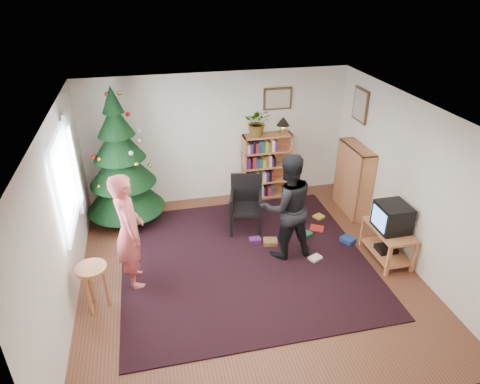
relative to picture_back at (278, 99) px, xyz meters
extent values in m
plane|color=brown|center=(-1.15, -2.48, -1.95)|extent=(5.00, 5.00, 0.00)
plane|color=white|center=(-1.15, -2.48, 0.55)|extent=(5.00, 5.00, 0.00)
cube|color=silver|center=(-1.15, 0.02, -0.70)|extent=(5.00, 0.02, 2.50)
cube|color=silver|center=(-1.15, -4.97, -0.70)|extent=(5.00, 0.02, 2.50)
cube|color=silver|center=(-3.65, -2.48, -0.70)|extent=(0.02, 5.00, 2.50)
cube|color=silver|center=(1.35, -2.48, -0.70)|extent=(0.02, 5.00, 2.50)
cube|color=black|center=(-1.15, -2.17, -1.94)|extent=(3.80, 3.60, 0.02)
cube|color=silver|center=(-3.62, -1.88, -0.45)|extent=(0.04, 1.20, 1.40)
cube|color=silver|center=(-3.58, -1.18, -0.45)|extent=(0.06, 0.35, 1.60)
cube|color=#4C3319|center=(0.00, 0.00, 0.00)|extent=(0.55, 0.03, 0.42)
cube|color=beige|center=(0.00, 0.00, 0.00)|extent=(0.47, 0.01, 0.34)
cube|color=#4C3319|center=(1.33, -0.73, 0.00)|extent=(0.03, 0.50, 0.60)
cube|color=beige|center=(1.33, -0.73, 0.00)|extent=(0.01, 0.42, 0.52)
cylinder|color=#3F2816|center=(-2.95, -0.51, -1.82)|extent=(0.13, 0.13, 0.27)
cone|color=black|center=(-2.95, -0.51, -1.30)|extent=(1.37, 1.37, 0.77)
cone|color=black|center=(-2.95, -0.51, -0.83)|extent=(1.15, 1.15, 0.69)
cone|color=black|center=(-2.95, -0.51, -0.41)|extent=(0.89, 0.89, 0.61)
cone|color=black|center=(-2.95, -0.51, -0.02)|extent=(0.62, 0.62, 0.53)
cone|color=black|center=(-2.95, -0.51, 0.32)|extent=(0.35, 0.35, 0.44)
cube|color=#C77947|center=(-0.21, -0.14, -1.30)|extent=(0.95, 0.30, 1.30)
cube|color=#C77947|center=(-0.21, -0.14, -0.66)|extent=(0.95, 0.30, 0.03)
cube|color=#C77947|center=(1.19, -1.08, -1.30)|extent=(0.30, 0.95, 1.30)
cube|color=#C77947|center=(1.19, -1.08, -0.66)|extent=(0.30, 0.95, 0.03)
cube|color=#C77947|center=(1.07, -2.61, -1.42)|extent=(0.49, 0.88, 0.04)
cube|color=#C77947|center=(0.86, -3.02, -1.69)|extent=(0.05, 0.05, 0.51)
cube|color=#C77947|center=(1.28, -3.02, -1.69)|extent=(0.05, 0.05, 0.51)
cube|color=#C77947|center=(0.86, -2.20, -1.69)|extent=(0.05, 0.05, 0.51)
cube|color=#C77947|center=(1.28, -2.20, -1.69)|extent=(0.05, 0.05, 0.51)
cube|color=#C77947|center=(1.07, -2.61, -1.83)|extent=(0.45, 0.84, 0.03)
cube|color=black|center=(1.07, -2.61, -1.77)|extent=(0.30, 0.25, 0.08)
cube|color=black|center=(1.07, -2.61, -1.19)|extent=(0.44, 0.49, 0.43)
cube|color=#558AE8|center=(0.84, -2.61, -1.19)|extent=(0.01, 0.38, 0.31)
cube|color=black|center=(-0.92, -1.33, -1.51)|extent=(0.66, 0.66, 0.05)
cube|color=black|center=(-0.92, -1.08, -1.23)|extent=(0.54, 0.19, 0.54)
cube|color=black|center=(-1.16, -1.57, -1.73)|extent=(0.06, 0.06, 0.44)
cube|color=black|center=(-0.68, -1.57, -1.73)|extent=(0.06, 0.06, 0.44)
cube|color=black|center=(-1.16, -1.09, -1.73)|extent=(0.06, 0.06, 0.44)
cube|color=black|center=(-0.68, -1.09, -1.73)|extent=(0.06, 0.06, 0.44)
cylinder|color=#C77947|center=(-3.35, -2.75, -1.30)|extent=(0.41, 0.41, 0.05)
cylinder|color=#C77947|center=(-3.20, -2.75, -1.63)|extent=(0.05, 0.05, 0.63)
cylinder|color=#C77947|center=(-3.42, -2.62, -1.63)|extent=(0.05, 0.05, 0.63)
cylinder|color=#C77947|center=(-3.42, -2.88, -1.63)|extent=(0.05, 0.05, 0.63)
imported|color=#D55557|center=(-2.84, -2.31, -1.07)|extent=(0.53, 0.70, 1.76)
imported|color=black|center=(-0.47, -2.14, -1.08)|extent=(0.89, 0.72, 1.75)
imported|color=gray|center=(-0.41, -0.14, -0.38)|extent=(0.57, 0.52, 0.53)
cylinder|color=#A57F33|center=(0.09, -0.14, -0.60)|extent=(0.10, 0.10, 0.10)
sphere|color=#FFD88C|center=(0.09, -0.14, -0.48)|extent=(0.10, 0.10, 0.10)
cone|color=black|center=(0.09, -0.14, -0.40)|extent=(0.25, 0.25, 0.17)
cube|color=#A51E19|center=(0.32, -1.60, -1.91)|extent=(0.20, 0.20, 0.08)
cube|color=navy|center=(0.68, -2.09, -1.91)|extent=(0.20, 0.20, 0.08)
cube|color=#1E592D|center=(0.03, -1.75, -1.91)|extent=(0.20, 0.20, 0.08)
cube|color=gold|center=(0.49, -1.25, -1.91)|extent=(0.20, 0.20, 0.08)
cube|color=brown|center=(-0.62, -1.85, -1.91)|extent=(0.20, 0.20, 0.08)
cube|color=beige|center=(-0.04, -2.42, -1.91)|extent=(0.20, 0.20, 0.08)
cube|color=#4C1959|center=(-0.86, -1.74, -1.91)|extent=(0.20, 0.20, 0.08)
camera|label=1|loc=(-2.43, -7.54, 2.21)|focal=32.00mm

